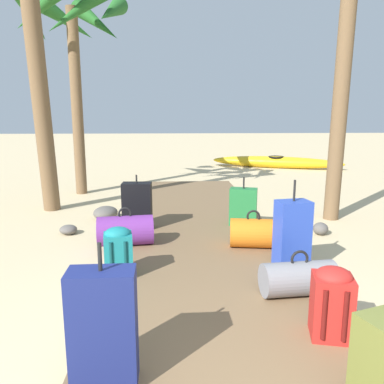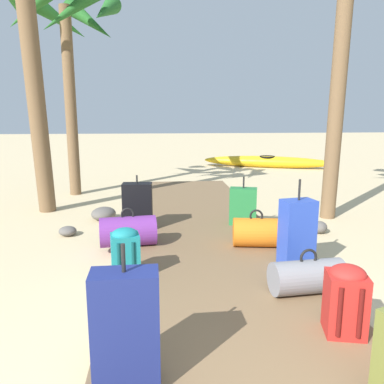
% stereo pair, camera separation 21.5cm
% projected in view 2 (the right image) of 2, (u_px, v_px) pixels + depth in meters
% --- Properties ---
extents(ground_plane, '(60.00, 60.00, 0.00)m').
position_uv_depth(ground_plane, '(207.00, 258.00, 4.54)').
color(ground_plane, '#D1BA8C').
extents(boardwalk, '(2.05, 8.09, 0.08)m').
position_uv_depth(boardwalk, '(199.00, 234.00, 5.32)').
color(boardwalk, brown).
rests_on(boardwalk, ground).
extents(suitcase_blue, '(0.37, 0.28, 0.92)m').
position_uv_depth(suitcase_blue, '(297.00, 232.00, 4.10)').
color(suitcase_blue, '#2847B7').
rests_on(suitcase_blue, boardwalk).
extents(duffel_bag_grey, '(0.67, 0.36, 0.41)m').
position_uv_depth(duffel_bag_grey, '(307.00, 277.00, 3.46)').
color(duffel_bag_grey, slate).
rests_on(duffel_bag_grey, boardwalk).
extents(suitcase_green, '(0.43, 0.30, 0.70)m').
position_uv_depth(suitcase_green, '(243.00, 206.00, 5.61)').
color(suitcase_green, '#237538').
rests_on(suitcase_green, boardwalk).
extents(suitcase_navy, '(0.39, 0.21, 0.87)m').
position_uv_depth(suitcase_navy, '(126.00, 329.00, 2.24)').
color(suitcase_navy, navy).
rests_on(suitcase_navy, boardwalk).
extents(backpack_red, '(0.32, 0.32, 0.53)m').
position_uv_depth(backpack_red, '(346.00, 298.00, 2.79)').
color(backpack_red, red).
rests_on(backpack_red, boardwalk).
extents(suitcase_black, '(0.41, 0.25, 0.76)m').
position_uv_depth(suitcase_black, '(138.00, 206.00, 5.38)').
color(suitcase_black, black).
rests_on(suitcase_black, boardwalk).
extents(duffel_bag_orange, '(0.59, 0.42, 0.46)m').
position_uv_depth(duffel_bag_orange, '(256.00, 232.00, 4.69)').
color(duffel_bag_orange, orange).
rests_on(duffel_bag_orange, boardwalk).
extents(duffel_bag_purple, '(0.71, 0.44, 0.47)m').
position_uv_depth(duffel_bag_purple, '(128.00, 231.00, 4.71)').
color(duffel_bag_purple, '#6B2D84').
rests_on(duffel_bag_purple, boardwalk).
extents(backpack_teal, '(0.30, 0.28, 0.50)m').
position_uv_depth(backpack_teal, '(125.00, 251.00, 3.78)').
color(backpack_teal, '#197A7F').
rests_on(backpack_teal, boardwalk).
extents(palm_tree_far_left, '(2.11, 2.23, 4.12)m').
position_uv_depth(palm_tree_far_left, '(66.00, 26.00, 7.45)').
color(palm_tree_far_left, brown).
rests_on(palm_tree_far_left, ground).
extents(kayak, '(3.98, 1.95, 0.37)m').
position_uv_depth(kayak, '(267.00, 162.00, 12.24)').
color(kayak, gold).
rests_on(kayak, ground).
extents(rock_left_mid, '(0.34, 0.34, 0.13)m').
position_uv_depth(rock_left_mid, '(68.00, 231.00, 5.38)').
color(rock_left_mid, '#5B5651').
rests_on(rock_left_mid, ground).
extents(rock_right_mid, '(0.31, 0.31, 0.14)m').
position_uv_depth(rock_right_mid, '(300.00, 207.00, 6.75)').
color(rock_right_mid, gray).
rests_on(rock_right_mid, ground).
extents(rock_left_near, '(0.46, 0.50, 0.20)m').
position_uv_depth(rock_left_near, '(104.00, 214.00, 6.17)').
color(rock_left_near, '#5B5651').
rests_on(rock_left_near, ground).
extents(rock_right_near, '(0.30, 0.30, 0.17)m').
position_uv_depth(rock_right_near, '(320.00, 227.00, 5.49)').
color(rock_right_near, '#5B5651').
rests_on(rock_right_near, ground).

